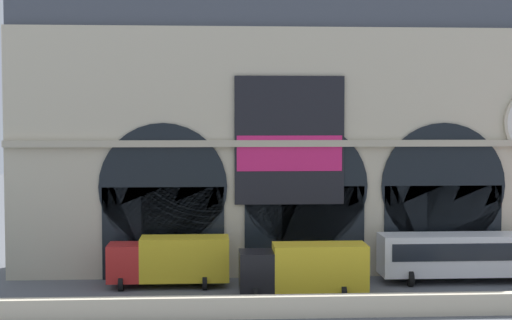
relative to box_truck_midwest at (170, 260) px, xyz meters
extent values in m
plane|color=#54565B|center=(8.70, -2.60, -1.70)|extent=(200.00, 200.00, 0.00)
cube|color=beige|center=(8.70, -7.71, -1.12)|extent=(90.00, 0.70, 1.16)
cube|color=beige|center=(8.70, 5.26, 6.54)|extent=(38.94, 5.71, 16.48)
cube|color=black|center=(-0.57, 2.35, 1.32)|extent=(7.93, 0.20, 6.05)
cylinder|color=black|center=(-0.57, 2.35, 4.35)|extent=(8.34, 0.20, 8.34)
cube|color=black|center=(8.70, 2.35, 1.32)|extent=(7.93, 0.20, 6.05)
cylinder|color=black|center=(8.70, 2.35, 4.35)|extent=(8.34, 0.20, 8.34)
cube|color=black|center=(17.97, 2.35, 1.32)|extent=(7.93, 0.20, 6.05)
cylinder|color=black|center=(17.97, 2.35, 4.35)|extent=(8.34, 0.20, 8.34)
cube|color=black|center=(7.68, 2.23, 7.37)|extent=(7.19, 0.12, 8.40)
cube|color=#DB1E66|center=(7.68, 2.15, 6.53)|extent=(6.91, 0.04, 2.33)
cube|color=#B6AB91|center=(8.70, 2.25, 7.17)|extent=(38.94, 0.50, 0.44)
cube|color=red|center=(-2.86, 0.00, -0.13)|extent=(2.00, 2.30, 2.30)
cube|color=gold|center=(0.89, 0.00, 0.07)|extent=(5.50, 2.30, 2.70)
cylinder|color=black|center=(-2.96, -1.04, -1.28)|extent=(0.28, 0.84, 0.84)
cylinder|color=black|center=(-2.96, 1.03, -1.28)|extent=(0.28, 0.84, 0.84)
cylinder|color=black|center=(2.14, -1.04, -1.28)|extent=(0.28, 0.84, 0.84)
cylinder|color=black|center=(2.14, 1.03, -1.28)|extent=(0.28, 0.84, 0.84)
cube|color=black|center=(5.19, -3.12, -0.13)|extent=(2.00, 2.30, 2.30)
cube|color=gold|center=(8.94, -3.12, 0.07)|extent=(5.50, 2.30, 2.70)
cylinder|color=black|center=(5.09, -4.16, -1.28)|extent=(0.28, 0.84, 0.84)
cylinder|color=black|center=(5.09, -2.09, -1.28)|extent=(0.28, 0.84, 0.84)
cylinder|color=black|center=(10.19, -4.16, -1.28)|extent=(0.28, 0.84, 0.84)
cylinder|color=black|center=(10.19, -2.09, -1.28)|extent=(0.28, 0.84, 0.84)
cube|color=white|center=(18.83, 0.27, 0.10)|extent=(11.00, 2.50, 2.60)
cube|color=black|center=(18.83, -1.00, 0.45)|extent=(10.12, 0.04, 1.10)
cylinder|color=black|center=(14.98, -0.85, -1.20)|extent=(0.28, 1.00, 1.00)
cylinder|color=black|center=(14.98, 1.40, -1.20)|extent=(0.28, 1.00, 1.00)
camera|label=1|loc=(2.58, -47.31, 8.82)|focal=53.50mm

